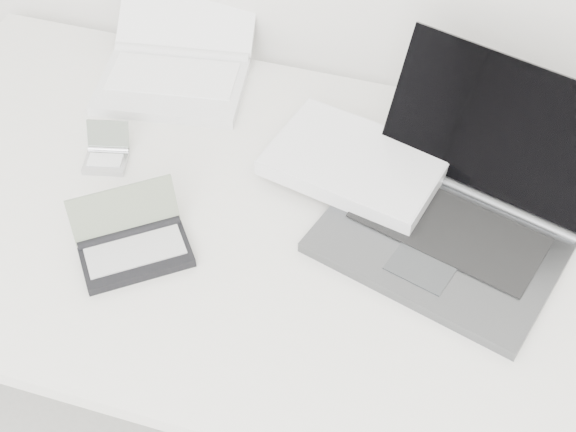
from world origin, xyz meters
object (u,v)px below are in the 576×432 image
(desk, at_px, (312,245))
(laptop_large, at_px, (417,192))
(palmtop_charcoal, at_px, (133,244))
(netbook_open_white, at_px, (177,64))

(desk, bearing_deg, laptop_large, 30.41)
(desk, relative_size, palmtop_charcoal, 7.50)
(desk, height_order, laptop_large, laptop_large)
(palmtop_charcoal, bearing_deg, netbook_open_white, 66.20)
(desk, height_order, netbook_open_white, netbook_open_white)
(laptop_large, relative_size, palmtop_charcoal, 2.70)
(laptop_large, distance_m, netbook_open_white, 0.57)
(desk, bearing_deg, palmtop_charcoal, -152.53)
(laptop_large, height_order, netbook_open_white, laptop_large)
(laptop_large, relative_size, netbook_open_white, 1.53)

